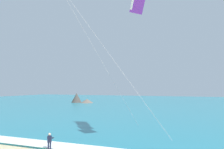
{
  "coord_description": "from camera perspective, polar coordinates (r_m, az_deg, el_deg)",
  "views": [
    {
      "loc": [
        7.72,
        -2.05,
        5.89
      ],
      "look_at": [
        0.22,
        18.46,
        7.23
      ],
      "focal_mm": 33.22,
      "sensor_mm": 36.0,
      "label": 1
    }
  ],
  "objects": [
    {
      "name": "headland_left",
      "position": [
        77.92,
        -8.54,
        -6.78
      ],
      "size": [
        9.04,
        5.33,
        3.71
      ],
      "color": "#47423D",
      "rests_on": "ground"
    },
    {
      "name": "sea",
      "position": [
        77.11,
        14.43,
        -7.71
      ],
      "size": [
        200.0,
        120.0,
        0.2
      ],
      "primitive_type": "cube",
      "color": "teal",
      "rests_on": "ground"
    },
    {
      "name": "kitesurfer",
      "position": [
        20.78,
        -16.81,
        -17.15
      ],
      "size": [
        0.59,
        0.59,
        1.69
      ],
      "color": "#191E38",
      "rests_on": "ground"
    }
  ]
}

